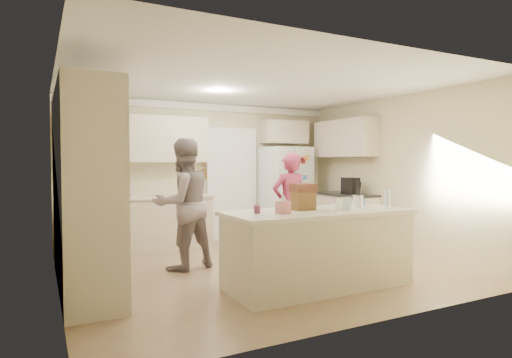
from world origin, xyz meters
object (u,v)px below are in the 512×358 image
utensil_crock (358,201)px  teen_girl (289,204)px  tissue_box (283,207)px  teen_boy (183,204)px  coffee_maker (350,186)px  island_base (318,250)px  dollhouse_body (303,201)px  refrigerator (285,192)px

utensil_crock → teen_girl: (-0.05, 1.59, -0.18)m
tissue_box → teen_girl: teen_girl is taller
teen_boy → coffee_maker: bearing=171.7°
tissue_box → teen_girl: 2.10m
island_base → teen_girl: size_ratio=1.34×
coffee_maker → island_base: 2.87m
teen_boy → dollhouse_body: bearing=111.0°
coffee_maker → island_base: (-2.05, -1.90, -0.63)m
island_base → teen_girl: (0.60, 1.64, 0.38)m
tissue_box → teen_boy: (-0.64, 1.67, -0.08)m
island_base → dollhouse_body: 0.62m
teen_boy → island_base: bearing=112.9°
refrigerator → island_base: (-1.41, -3.12, -0.46)m
teen_girl → dollhouse_body: bearing=65.8°
coffee_maker → teen_girl: teen_girl is taller
coffee_maker → utensil_crock: 2.32m
refrigerator → dollhouse_body: 3.40m
refrigerator → tissue_box: bearing=-130.5°
refrigerator → dollhouse_body: bearing=-126.5°
utensil_crock → teen_boy: bearing=140.4°
utensil_crock → teen_girl: teen_girl is taller
utensil_crock → teen_boy: (-1.84, 1.52, -0.08)m
refrigerator → teen_girl: bearing=-127.9°
tissue_box → teen_girl: size_ratio=0.09×
island_base → coffee_maker: bearing=42.8°
dollhouse_body → coffee_maker: bearing=39.3°
utensil_crock → refrigerator: bearing=76.1°
utensil_crock → dollhouse_body: bearing=176.4°
island_base → teen_girl: bearing=69.9°
island_base → utensil_crock: (0.65, 0.05, 0.56)m
utensil_crock → teen_girl: bearing=91.7°
tissue_box → island_base: bearing=10.3°
coffee_maker → tissue_box: size_ratio=2.14×
refrigerator → coffee_maker: 1.39m
coffee_maker → teen_boy: 3.26m
teen_boy → teen_girl: size_ratio=1.11×
refrigerator → tissue_box: size_ratio=12.86×
refrigerator → dollhouse_body: size_ratio=6.92×
utensil_crock → teen_boy: teen_boy is taller
refrigerator → coffee_maker: bearing=-71.5°
dollhouse_body → teen_girl: bearing=64.0°
teen_boy → teen_girl: teen_boy is taller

